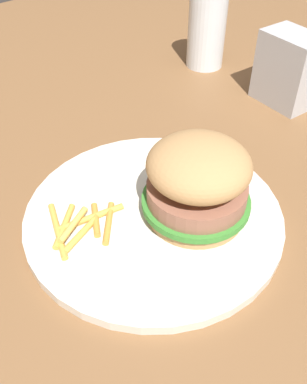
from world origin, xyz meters
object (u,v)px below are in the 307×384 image
at_px(drink_glass, 206,35).
at_px(sandwich, 198,181).
at_px(fries_pile, 80,225).
at_px(plate, 154,216).
at_px(napkin_dispenser, 289,70).

bearing_deg(drink_glass, sandwich, -47.17).
relative_size(sandwich, fries_pile, 1.27).
xyz_separation_m(fries_pile, drink_glass, (-0.21, 0.40, 0.04)).
height_order(plate, napkin_dispenser, napkin_dispenser).
distance_m(fries_pile, drink_glass, 0.45).
xyz_separation_m(fries_pile, napkin_dispenser, (-0.03, 0.40, 0.04)).
height_order(plate, drink_glass, drink_glass).
xyz_separation_m(drink_glass, napkin_dispenser, (0.17, 0.00, -0.00)).
xyz_separation_m(sandwich, drink_glass, (-0.27, 0.29, -0.00)).
bearing_deg(plate, napkin_dispenser, 101.57).
distance_m(plate, fries_pile, 0.08).
height_order(sandwich, napkin_dispenser, napkin_dispenser).
bearing_deg(fries_pile, napkin_dispenser, 94.90).
distance_m(plate, napkin_dispenser, 0.34).
relative_size(fries_pile, drink_glass, 0.74).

